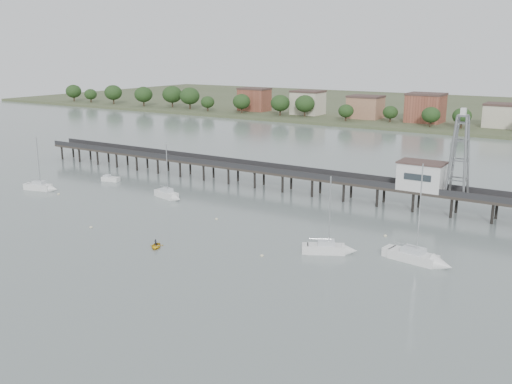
% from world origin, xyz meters
% --- Properties ---
extents(ground_plane, '(500.00, 500.00, 0.00)m').
position_xyz_m(ground_plane, '(0.00, 0.00, 0.00)').
color(ground_plane, slate).
rests_on(ground_plane, ground).
extents(pier, '(150.00, 5.00, 5.50)m').
position_xyz_m(pier, '(0.00, 60.00, 3.79)').
color(pier, '#2D2823').
rests_on(pier, ground).
extents(pier_building, '(8.40, 5.40, 5.30)m').
position_xyz_m(pier_building, '(25.00, 60.00, 6.67)').
color(pier_building, silver).
rests_on(pier_building, ground).
extents(lattice_tower, '(3.20, 3.20, 15.50)m').
position_xyz_m(lattice_tower, '(31.50, 60.00, 11.10)').
color(lattice_tower, slate).
rests_on(lattice_tower, ground).
extents(sailboat_d, '(9.51, 4.05, 15.12)m').
position_xyz_m(sailboat_d, '(33.76, 32.99, 0.63)').
color(sailboat_d, white).
rests_on(sailboat_d, ground).
extents(sailboat_b, '(7.33, 3.69, 11.75)m').
position_xyz_m(sailboat_b, '(-20.11, 41.38, 0.65)').
color(sailboat_b, white).
rests_on(sailboat_b, ground).
extents(sailboat_a, '(7.51, 3.88, 12.02)m').
position_xyz_m(sailboat_a, '(-47.67, 32.31, 0.65)').
color(sailboat_a, white).
rests_on(sailboat_a, ground).
extents(sailboat_c, '(7.54, 5.36, 12.29)m').
position_xyz_m(sailboat_c, '(21.22, 30.07, 0.65)').
color(sailboat_c, white).
rests_on(sailboat_c, ground).
extents(white_tender, '(4.35, 2.59, 1.58)m').
position_xyz_m(white_tender, '(-42.15, 46.22, 0.49)').
color(white_tender, white).
rests_on(white_tender, ground).
extents(yellow_dinghy, '(2.04, 1.60, 2.86)m').
position_xyz_m(yellow_dinghy, '(-2.77, 17.88, 0.00)').
color(yellow_dinghy, gold).
rests_on(yellow_dinghy, ground).
extents(dinghy_occupant, '(0.76, 1.17, 0.26)m').
position_xyz_m(dinghy_occupant, '(-2.77, 17.88, 0.00)').
color(dinghy_occupant, black).
rests_on(dinghy_occupant, ground).
extents(mooring_buoys, '(90.76, 22.90, 0.39)m').
position_xyz_m(mooring_buoys, '(3.57, 28.72, 0.08)').
color(mooring_buoys, beige).
rests_on(mooring_buoys, ground).
extents(far_shore, '(500.00, 170.00, 10.40)m').
position_xyz_m(far_shore, '(0.36, 239.58, 0.95)').
color(far_shore, '#475133').
rests_on(far_shore, ground).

